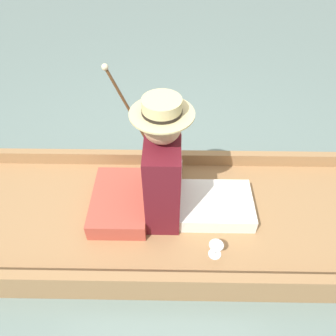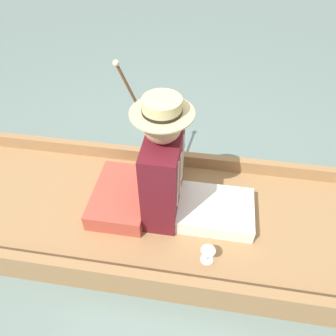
# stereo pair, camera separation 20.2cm
# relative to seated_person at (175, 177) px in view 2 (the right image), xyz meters

# --- Properties ---
(ground_plane) EXTENTS (16.00, 16.00, 0.00)m
(ground_plane) POSITION_rel_seated_person_xyz_m (0.04, -0.11, -0.48)
(ground_plane) COLOR slate
(punt_boat) EXTENTS (1.10, 3.18, 0.24)m
(punt_boat) POSITION_rel_seated_person_xyz_m (0.04, -0.11, -0.40)
(punt_boat) COLOR #997047
(punt_boat) RESTS_ON ground_plane
(seat_cushion) EXTENTS (0.55, 0.38, 0.13)m
(seat_cushion) POSITION_rel_seated_person_xyz_m (-0.01, -0.38, -0.28)
(seat_cushion) COLOR #B24738
(seat_cushion) RESTS_ON punt_boat
(seated_person) EXTENTS (0.43, 0.79, 0.91)m
(seated_person) POSITION_rel_seated_person_xyz_m (0.00, 0.00, 0.00)
(seated_person) COLOR white
(seated_person) RESTS_ON punt_boat
(teddy_bear) EXTENTS (0.26, 0.16, 0.38)m
(teddy_bear) POSITION_rel_seated_person_xyz_m (-0.38, -0.06, -0.17)
(teddy_bear) COLOR beige
(teddy_bear) RESTS_ON punt_boat
(wine_glass) EXTENTS (0.09, 0.09, 0.11)m
(wine_glass) POSITION_rel_seated_person_xyz_m (0.35, 0.25, -0.26)
(wine_glass) COLOR silver
(wine_glass) RESTS_ON punt_boat
(walking_cane) EXTENTS (0.04, 0.38, 0.90)m
(walking_cane) POSITION_rel_seated_person_xyz_m (-0.41, -0.30, 0.17)
(walking_cane) COLOR brown
(walking_cane) RESTS_ON punt_boat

